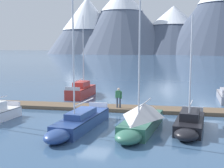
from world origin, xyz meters
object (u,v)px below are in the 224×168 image
at_px(sailboat_mid_dock_port, 82,90).
at_px(sailboat_outer_slip, 189,123).
at_px(sailboat_mid_dock_starboard, 78,122).
at_px(person_on_dock, 119,96).
at_px(sailboat_far_berth, 141,118).

xyz_separation_m(sailboat_mid_dock_port, sailboat_outer_slip, (11.39, -11.27, -0.17)).
bearing_deg(sailboat_mid_dock_starboard, person_on_dock, 78.06).
height_order(sailboat_mid_dock_port, sailboat_outer_slip, sailboat_mid_dock_port).
bearing_deg(sailboat_outer_slip, sailboat_mid_dock_starboard, -168.55).
relative_size(sailboat_mid_dock_starboard, sailboat_far_berth, 0.99).
distance_m(sailboat_mid_dock_starboard, person_on_dock, 6.41).
xyz_separation_m(sailboat_far_berth, person_on_dock, (-2.72, 5.31, 0.46)).
xyz_separation_m(sailboat_far_berth, sailboat_outer_slip, (3.07, 0.53, -0.29)).
height_order(sailboat_far_berth, person_on_dock, sailboat_far_berth).
bearing_deg(sailboat_far_berth, sailboat_outer_slip, 9.78).
distance_m(sailboat_mid_dock_port, sailboat_outer_slip, 16.02).
relative_size(sailboat_mid_dock_port, sailboat_outer_slip, 1.19).
height_order(sailboat_far_berth, sailboat_outer_slip, sailboat_far_berth).
bearing_deg(person_on_dock, sailboat_mid_dock_starboard, -101.94).
relative_size(sailboat_mid_dock_starboard, sailboat_outer_slip, 1.20).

